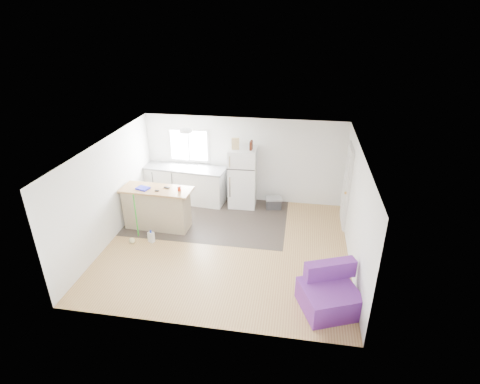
% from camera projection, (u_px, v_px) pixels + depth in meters
% --- Properties ---
extents(room, '(5.51, 5.01, 2.41)m').
position_uv_depth(room, '(226.00, 200.00, 8.16)').
color(room, '#AA7747').
rests_on(room, ground).
extents(vinyl_zone, '(4.05, 2.50, 0.00)m').
position_uv_depth(vinyl_zone, '(209.00, 217.00, 9.90)').
color(vinyl_zone, '#342C27').
rests_on(vinyl_zone, floor).
extents(window, '(1.18, 0.06, 0.98)m').
position_uv_depth(window, '(189.00, 145.00, 10.45)').
color(window, white).
rests_on(window, back_wall).
extents(interior_door, '(0.11, 0.92, 2.10)m').
position_uv_depth(interior_door, '(347.00, 187.00, 9.21)').
color(interior_door, white).
rests_on(interior_door, right_wall).
extents(ceiling_fixture, '(0.30, 0.30, 0.07)m').
position_uv_depth(ceiling_fixture, '(186.00, 131.00, 8.90)').
color(ceiling_fixture, white).
rests_on(ceiling_fixture, ceiling).
extents(kitchen_cabinets, '(2.34, 0.93, 1.32)m').
position_uv_depth(kitchen_cabinets, '(186.00, 184.00, 10.60)').
color(kitchen_cabinets, white).
rests_on(kitchen_cabinets, floor).
extents(peninsula, '(1.75, 0.73, 1.06)m').
position_uv_depth(peninsula, '(157.00, 208.00, 9.25)').
color(peninsula, tan).
rests_on(peninsula, floor).
extents(refrigerator, '(0.75, 0.72, 1.66)m').
position_uv_depth(refrigerator, '(243.00, 178.00, 10.22)').
color(refrigerator, white).
rests_on(refrigerator, floor).
extents(cooler, '(0.47, 0.36, 0.33)m').
position_uv_depth(cooler, '(274.00, 203.00, 10.30)').
color(cooler, '#2E2E31').
rests_on(cooler, floor).
extents(purple_seat, '(1.23, 1.22, 0.79)m').
position_uv_depth(purple_seat, '(329.00, 294.00, 6.78)').
color(purple_seat, '#6A2F9B').
rests_on(purple_seat, floor).
extents(cleaner_jug, '(0.17, 0.14, 0.31)m').
position_uv_depth(cleaner_jug, '(151.00, 237.00, 8.79)').
color(cleaner_jug, silver).
rests_on(cleaner_jug, floor).
extents(mop, '(0.29, 0.35, 1.29)m').
position_uv_depth(mop, '(133.00, 234.00, 8.73)').
color(mop, green).
rests_on(mop, floor).
extents(red_cup, '(0.08, 0.08, 0.12)m').
position_uv_depth(red_cup, '(179.00, 188.00, 8.89)').
color(red_cup, '#BA250B').
rests_on(red_cup, peninsula).
extents(blue_tray, '(0.35, 0.30, 0.04)m').
position_uv_depth(blue_tray, '(143.00, 188.00, 9.01)').
color(blue_tray, '#1618D0').
rests_on(blue_tray, peninsula).
extents(tool_a, '(0.15, 0.08, 0.03)m').
position_uv_depth(tool_a, '(167.00, 188.00, 9.05)').
color(tool_a, black).
rests_on(tool_a, peninsula).
extents(tool_b, '(0.10, 0.05, 0.03)m').
position_uv_depth(tool_b, '(157.00, 191.00, 8.89)').
color(tool_b, black).
rests_on(tool_b, peninsula).
extents(cardboard_box, '(0.21, 0.13, 0.30)m').
position_uv_depth(cardboard_box, '(235.00, 144.00, 9.76)').
color(cardboard_box, tan).
rests_on(cardboard_box, refrigerator).
extents(bottle_left, '(0.08, 0.08, 0.25)m').
position_uv_depth(bottle_left, '(251.00, 146.00, 9.68)').
color(bottle_left, '#3D150B').
rests_on(bottle_left, refrigerator).
extents(bottle_right, '(0.09, 0.09, 0.25)m').
position_uv_depth(bottle_right, '(252.00, 145.00, 9.77)').
color(bottle_right, '#3D150B').
rests_on(bottle_right, refrigerator).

